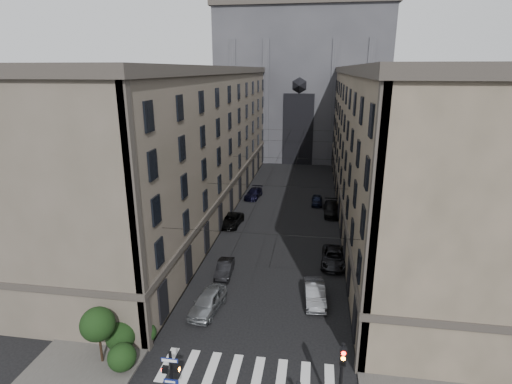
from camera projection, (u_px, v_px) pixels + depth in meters
The scene contains 18 objects.
sidewalk_left at pixel (211, 206), 56.15m from camera, with size 7.00×80.00×0.15m, color #383533.
sidewalk_right at pixel (364, 214), 53.10m from camera, with size 7.00×80.00×0.15m, color #383533.
zebra_crossing at pixel (246, 373), 25.36m from camera, with size 11.00×3.20×0.01m, color beige.
building_left at pixel (188, 140), 53.84m from camera, with size 13.60×60.60×18.85m.
building_right at pixel (394, 145), 49.93m from camera, with size 13.60×60.60×18.85m.
gothic_tower at pixel (302, 72), 86.18m from camera, with size 35.00×23.00×58.00m.
pedestrian_signal_left at pixel (172, 377), 21.89m from camera, with size 1.02×0.38×4.00m.
traffic_light_right at pixel (341, 376), 20.67m from camera, with size 0.34×0.50×5.20m.
shrub_cluster at pixel (115, 336), 26.11m from camera, with size 3.90×4.40×3.90m.
tram_wires at pixel (287, 159), 52.16m from camera, with size 14.00×60.00×0.43m.
car_left_near at pixel (208, 302), 31.70m from camera, with size 1.92×4.78×1.63m, color gray.
car_left_midnear at pixel (225, 269), 37.26m from camera, with size 1.37×3.93×1.29m, color black.
car_left_midfar at pixel (231, 220), 49.11m from camera, with size 2.25×4.89×1.36m, color black.
car_left_far at pixel (254, 193), 59.73m from camera, with size 1.90×4.69×1.36m, color black.
car_right_near at pixel (315, 293), 32.97m from camera, with size 1.61×4.61×1.52m, color gray.
car_right_midnear at pixel (334, 257), 39.32m from camera, with size 2.40×5.21×1.45m, color black.
car_right_midfar at pixel (332, 209), 52.77m from camera, with size 2.19×5.39×1.56m, color black.
car_right_far at pixel (317, 200), 56.75m from camera, with size 1.52×3.77×1.28m, color black.
Camera 1 is at (3.80, -15.50, 18.50)m, focal length 28.00 mm.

